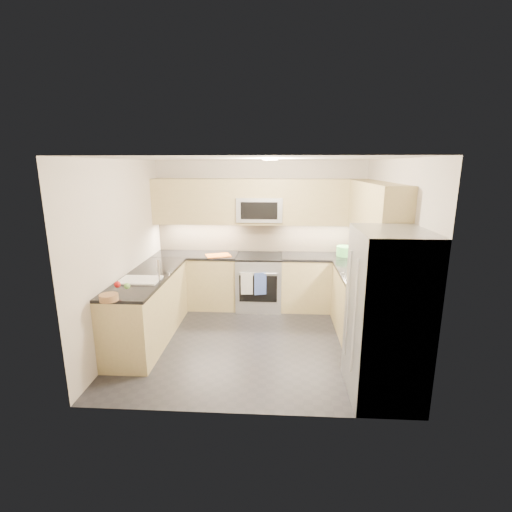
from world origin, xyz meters
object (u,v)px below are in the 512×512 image
Objects in this scene: gas_range at (259,282)px; refrigerator at (387,316)px; microwave at (260,209)px; cutting_board at (218,255)px; utensil_bowl at (345,251)px; fruit_basket at (109,298)px.

gas_range is 2.86m from refrigerator.
microwave is (0.00, 0.12, 1.24)m from gas_range.
cutting_board is at bearing 132.47° from refrigerator.
utensil_bowl is (-0.01, 2.46, 0.12)m from refrigerator.
gas_range is 1.54m from utensil_bowl.
refrigerator is at bearing -60.38° from microwave.
refrigerator is 2.46m from utensil_bowl.
fruit_basket is (-3.03, 0.16, 0.08)m from refrigerator.
cutting_board is (-2.13, 2.33, 0.05)m from refrigerator.
utensil_bowl reaches higher than fruit_basket.
fruit_basket reaches higher than gas_range.
microwave is at bearing 176.27° from utensil_bowl.
utensil_bowl reaches higher than cutting_board.
microwave is at bearing 17.63° from cutting_board.
gas_range is 1.25m from microwave.
utensil_bowl is at bearing 37.37° from fruit_basket.
refrigerator is 3.16m from cutting_board.
microwave is 2.96m from fruit_basket.
microwave reaches higher than utensil_bowl.
microwave reaches higher than refrigerator.
microwave is 1.91× the size of cutting_board.
refrigerator is 8.75× the size of fruit_basket.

